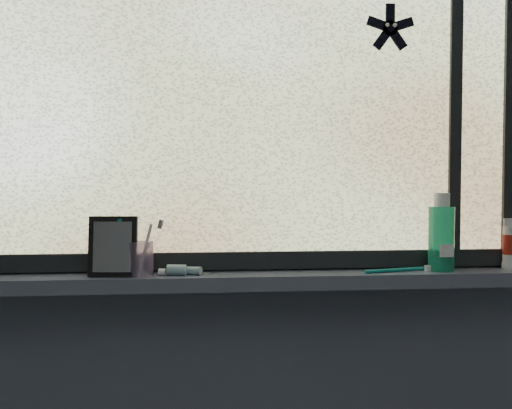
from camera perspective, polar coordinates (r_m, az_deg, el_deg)
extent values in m
cube|color=#9EA3A8|center=(1.66, -0.46, 1.39)|extent=(3.00, 0.01, 2.50)
cube|color=#4C5166|center=(1.61, -0.23, -7.57)|extent=(1.62, 0.14, 0.04)
cube|color=silver|center=(1.66, -0.39, 11.09)|extent=(1.50, 0.01, 1.00)
cube|color=black|center=(1.65, -0.37, -5.57)|extent=(1.60, 0.03, 0.05)
cube|color=black|center=(1.89, 24.15, 9.82)|extent=(0.05, 0.03, 1.10)
cube|color=black|center=(1.81, 19.24, 10.23)|extent=(0.03, 0.03, 1.00)
cube|color=black|center=(1.59, -14.11, -4.09)|extent=(0.14, 0.08, 0.16)
cylinder|color=#AE92C2|center=(1.59, -11.49, -5.34)|extent=(0.08, 0.08, 0.09)
cylinder|color=#21AD7E|center=(1.73, 18.05, -2.61)|extent=(0.10, 0.10, 0.18)
cylinder|color=silver|center=(1.83, 24.10, -3.45)|extent=(0.05, 0.05, 0.11)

